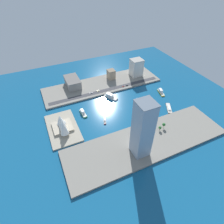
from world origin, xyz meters
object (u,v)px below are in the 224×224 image
(catamaran_blue, at_px, (140,100))
(carpark_squat_concrete, at_px, (73,82))
(barge_flat_brown, at_px, (169,108))
(hotel_broad_white, at_px, (136,68))
(pickup_red, at_px, (123,86))
(tugboat_red, at_px, (105,120))
(apartment_midrise_tan, at_px, (111,74))
(traffic_light_waterfront, at_px, (115,88))
(tower_tall_glass, at_px, (143,130))
(ferry_yellow_fast, at_px, (161,92))
(opera_landmark, at_px, (62,124))
(ferry_white_commuter, at_px, (110,96))
(ferry_green_doubledeck, at_px, (83,113))
(taxi_yellow_cab, at_px, (98,91))
(water_taxi_orange, at_px, (151,111))
(suv_black, at_px, (127,85))
(van_white, at_px, (91,93))

(catamaran_blue, relative_size, carpark_squat_concrete, 0.40)
(barge_flat_brown, xyz_separation_m, hotel_broad_white, (123.89, -4.26, 19.90))
(barge_flat_brown, height_order, pickup_red, pickup_red)
(catamaran_blue, bearing_deg, tugboat_red, 106.18)
(apartment_midrise_tan, relative_size, traffic_light_waterfront, 3.02)
(tower_tall_glass, height_order, traffic_light_waterfront, tower_tall_glass)
(barge_flat_brown, height_order, catamaran_blue, catamaran_blue)
(tugboat_red, relative_size, pickup_red, 3.67)
(ferry_yellow_fast, relative_size, pickup_red, 5.55)
(barge_flat_brown, distance_m, tugboat_red, 116.40)
(opera_landmark, bearing_deg, ferry_white_commuter, -65.18)
(ferry_green_doubledeck, bearing_deg, tower_tall_glass, -157.81)
(barge_flat_brown, xyz_separation_m, opera_landmark, (26.39, 180.95, 10.29))
(tugboat_red, height_order, pickup_red, pickup_red)
(tugboat_red, distance_m, hotel_broad_white, 161.35)
(carpark_squat_concrete, bearing_deg, pickup_red, -116.66)
(traffic_light_waterfront, bearing_deg, barge_flat_brown, -145.08)
(ferry_yellow_fast, relative_size, taxi_yellow_cab, 5.61)
(water_taxi_orange, relative_size, traffic_light_waterfront, 2.45)
(traffic_light_waterfront, bearing_deg, suv_black, -83.38)
(van_white, xyz_separation_m, taxi_yellow_cab, (0.95, -15.06, -0.04))
(water_taxi_orange, bearing_deg, taxi_yellow_cab, 32.99)
(barge_flat_brown, distance_m, van_white, 147.43)
(ferry_white_commuter, distance_m, catamaran_blue, 56.75)
(opera_landmark, bearing_deg, tower_tall_glass, -135.89)
(ferry_white_commuter, relative_size, tugboat_red, 1.69)
(ferry_white_commuter, bearing_deg, barge_flat_brown, -132.34)
(barge_flat_brown, xyz_separation_m, pickup_red, (93.27, 42.54, 2.57))
(ferry_yellow_fast, bearing_deg, suv_black, 46.84)
(ferry_white_commuter, distance_m, opera_landmark, 111.39)
(pickup_red, bearing_deg, suv_black, -90.42)
(apartment_midrise_tan, bearing_deg, suv_black, -156.63)
(apartment_midrise_tan, xyz_separation_m, traffic_light_waterfront, (-43.42, 11.32, -5.51))
(water_taxi_orange, relative_size, suv_black, 3.41)
(ferry_yellow_fast, relative_size, suv_black, 5.36)
(catamaran_blue, height_order, taxi_yellow_cab, taxi_yellow_cab)
(opera_landmark, bearing_deg, taxi_yellow_cab, -49.81)
(hotel_broad_white, xyz_separation_m, traffic_light_waterfront, (-34.01, 67.00, -13.94))
(van_white, relative_size, suv_black, 1.09)
(suv_black, bearing_deg, ferry_white_commuter, 113.68)
(ferry_green_doubledeck, bearing_deg, apartment_midrise_tan, -47.19)
(hotel_broad_white, bearing_deg, traffic_light_waterfront, 116.91)
(carpark_squat_concrete, bearing_deg, barge_flat_brown, -136.06)
(tugboat_red, height_order, taxi_yellow_cab, taxi_yellow_cab)
(water_taxi_orange, distance_m, opera_landmark, 148.10)
(pickup_red, distance_m, suv_black, 8.44)
(carpark_squat_concrete, distance_m, pickup_red, 102.80)
(apartment_midrise_tan, xyz_separation_m, pickup_red, (-40.04, -8.88, -8.90))
(ferry_green_doubledeck, relative_size, water_taxi_orange, 1.50)
(ferry_green_doubledeck, xyz_separation_m, apartment_midrise_tan, (83.70, -90.35, 10.36))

